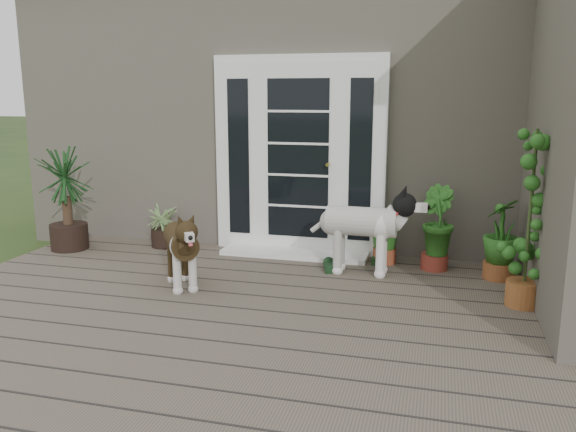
# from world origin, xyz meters

# --- Properties ---
(deck) EXTENTS (6.20, 4.60, 0.12)m
(deck) POSITION_xyz_m (0.00, 0.40, 0.06)
(deck) COLOR #6B5B4C
(deck) RESTS_ON ground
(house_main) EXTENTS (7.40, 4.00, 3.10)m
(house_main) POSITION_xyz_m (0.00, 4.65, 1.55)
(house_main) COLOR #665E54
(house_main) RESTS_ON ground
(door_unit) EXTENTS (1.90, 0.14, 2.15)m
(door_unit) POSITION_xyz_m (-0.20, 2.60, 1.19)
(door_unit) COLOR white
(door_unit) RESTS_ON deck
(door_step) EXTENTS (1.60, 0.40, 0.05)m
(door_step) POSITION_xyz_m (-0.20, 2.40, 0.14)
(door_step) COLOR white
(door_step) RESTS_ON deck
(brindle_dog) EXTENTS (0.71, 0.82, 0.64)m
(brindle_dog) POSITION_xyz_m (-0.94, 1.11, 0.44)
(brindle_dog) COLOR #3F2E17
(brindle_dog) RESTS_ON deck
(white_dog) EXTENTS (0.93, 0.42, 0.76)m
(white_dog) POSITION_xyz_m (0.59, 1.94, 0.50)
(white_dog) COLOR white
(white_dog) RESTS_ON deck
(spider_plant) EXTENTS (0.58, 0.58, 0.56)m
(spider_plant) POSITION_xyz_m (-1.75, 2.40, 0.40)
(spider_plant) COLOR #85995E
(spider_plant) RESTS_ON deck
(yucca) EXTENTS (0.86, 0.86, 1.15)m
(yucca) POSITION_xyz_m (-2.75, 2.02, 0.69)
(yucca) COLOR black
(yucca) RESTS_ON deck
(herb_a) EXTENTS (0.62, 0.62, 0.58)m
(herb_a) POSITION_xyz_m (0.78, 2.37, 0.41)
(herb_a) COLOR #225D1A
(herb_a) RESTS_ON deck
(herb_b) EXTENTS (0.58, 0.58, 0.63)m
(herb_b) POSITION_xyz_m (1.29, 2.27, 0.44)
(herb_b) COLOR #1D5618
(herb_b) RESTS_ON deck
(herb_c) EXTENTS (0.55, 0.55, 0.64)m
(herb_c) POSITION_xyz_m (1.89, 2.12, 0.44)
(herb_c) COLOR #2D611B
(herb_c) RESTS_ON deck
(sapling) EXTENTS (0.53, 0.53, 1.52)m
(sapling) POSITION_xyz_m (2.02, 1.39, 0.88)
(sapling) COLOR #245A19
(sapling) RESTS_ON deck
(clog_left) EXTENTS (0.22, 0.33, 0.09)m
(clog_left) POSITION_xyz_m (0.28, 1.96, 0.17)
(clog_left) COLOR black
(clog_left) RESTS_ON deck
(clog_right) EXTENTS (0.20, 0.35, 0.10)m
(clog_right) POSITION_xyz_m (0.73, 2.37, 0.17)
(clog_right) COLOR #153515
(clog_right) RESTS_ON deck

